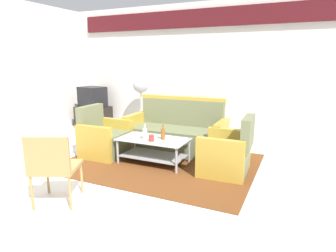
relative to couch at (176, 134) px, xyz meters
name	(u,v)px	position (x,y,z in m)	size (l,w,h in m)	color
ground_plane	(123,185)	(-0.05, -1.68, -0.32)	(14.00, 14.00, 0.00)	silver
wall_back	(200,67)	(-0.05, 1.37, 1.16)	(6.52, 0.19, 2.80)	silver
rug	(161,163)	(0.03, -0.72, -0.31)	(2.95, 2.23, 0.01)	brown
couch	(176,134)	(0.00, 0.00, 0.00)	(1.81, 0.76, 0.96)	#6B704C
armchair_left	(104,139)	(-1.03, -0.77, -0.03)	(0.71, 0.77, 0.85)	#6B704C
armchair_right	(227,154)	(1.10, -0.69, -0.03)	(0.73, 0.79, 0.85)	#6B704C
coffee_table	(153,147)	(-0.06, -0.78, -0.04)	(1.10, 0.60, 0.40)	silver
bottle_clear	(145,133)	(-0.17, -0.85, 0.19)	(0.07, 0.07, 0.24)	silver
bottle_brown	(163,134)	(0.09, -0.75, 0.19)	(0.06, 0.06, 0.24)	brown
cup	(151,138)	(-0.02, -0.92, 0.14)	(0.08, 0.08, 0.10)	red
tv_stand	(94,117)	(-2.59, 0.87, -0.06)	(0.80, 0.50, 0.52)	black
television	(93,97)	(-2.59, 0.87, 0.44)	(0.67, 0.54, 0.48)	black
pedestal_fan	(141,88)	(-1.27, 0.92, 0.70)	(0.36, 0.36, 1.27)	#2D2D33
wicker_chair	(53,164)	(-0.44, -2.47, 0.18)	(0.64, 0.64, 0.84)	#AD844C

